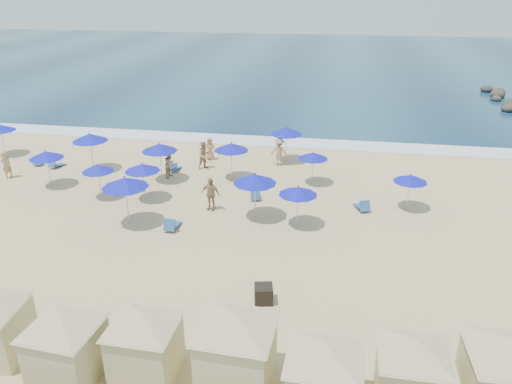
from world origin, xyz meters
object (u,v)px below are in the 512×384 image
Objects in this scene: umbrella_6 at (125,182)px; umbrella_10 at (313,156)px; umbrella_0 at (0,128)px; cabana_5 at (414,365)px; cabana_6 at (508,367)px; umbrella_4 at (159,147)px; umbrella_7 at (231,147)px; beachgoer_4 at (210,149)px; umbrella_12 at (255,179)px; beachgoer_3 at (279,152)px; umbrella_5 at (142,167)px; umbrella_8 at (298,191)px; umbrella_3 at (98,168)px; trash_bin at (264,294)px; umbrella_1 at (46,155)px; umbrella_11 at (410,178)px; cabana_3 at (236,340)px; beachgoer_5 at (204,155)px; beachgoer_2 at (210,194)px; cabana_2 at (144,336)px; cabana_4 at (324,370)px; beachgoer_0 at (6,164)px; beachgoer_1 at (170,164)px; umbrella_9 at (286,131)px; umbrella_2 at (90,137)px; cabana_1 at (65,338)px.

umbrella_10 is (8.90, 7.10, -0.50)m from umbrella_6.
umbrella_0 is 22.05m from umbrella_10.
cabana_5 is 2.56m from cabana_6.
umbrella_4 is (12.69, -2.77, 0.15)m from umbrella_0.
umbrella_7 is 1.57× the size of beachgoer_4.
umbrella_12 is 1.36× the size of beachgoer_3.
umbrella_5 is (0.04, -2.97, -0.21)m from umbrella_4.
umbrella_8 is at bearing 111.34° from cabana_5.
umbrella_7 is (-8.98, 16.87, 0.61)m from cabana_5.
beachgoer_4 is at bearing 58.37° from umbrella_3.
umbrella_7 is (3.89, 7.06, -0.20)m from umbrella_6.
trash_bin is 0.45× the size of beachgoer_4.
umbrella_7 is (10.62, 3.02, 0.11)m from umbrella_1.
cabana_6 is at bearing -31.69° from umbrella_1.
umbrella_5 is 14.68m from umbrella_11.
cabana_5 is at bearing 0.04° from cabana_3.
umbrella_11 is 13.31m from beachgoer_5.
umbrella_4 is at bearing -166.72° from umbrella_7.
beachgoer_2 is at bearing 105.92° from trash_bin.
cabana_2 reaches higher than umbrella_0.
cabana_4 is 25.58m from beachgoer_0.
umbrella_3 is 12.55m from umbrella_10.
umbrella_7 is at bearing 101.56° from beachgoer_2.
beachgoer_1 is (-0.04, 6.74, -1.48)m from umbrella_6.
trash_bin is 14.52m from beachgoer_1.
umbrella_9 is 4.33m from umbrella_10.
umbrella_2 is at bearing 172.21° from umbrella_11.
umbrella_3 is (-5.39, 13.39, 0.27)m from cabana_1.
cabana_2 is at bearing 60.64° from beachgoer_0.
cabana_3 is at bearing -51.89° from umbrella_6.
beachgoer_5 is at bearing -1.03° from umbrella_0.
cabana_1 reaches higher than umbrella_5.
umbrella_2 is 1.37× the size of beachgoer_3.
beachgoer_2 is 6.44m from beachgoer_5.
beachgoer_4 is at bearing 37.11° from umbrella_1.
cabana_5 is at bearing -133.64° from beachgoer_1.
cabana_3 is 1.07× the size of cabana_4.
umbrella_3 is at bearing 150.91° from beachgoer_1.
umbrella_4 is (2.56, 3.09, 0.38)m from umbrella_3.
beachgoer_4 is 1.81m from beachgoer_5.
beachgoer_5 is at bearing 133.16° from umbrella_8.
cabana_2 is 1.79× the size of umbrella_1.
trash_bin is 0.37× the size of beachgoer_3.
umbrella_12 is (-0.59, -9.10, 0.06)m from umbrella_9.
beachgoer_3 is at bearing 48.84° from umbrella_7.
beachgoer_5 is (2.09, 2.50, -1.24)m from umbrella_4.
cabana_1 is at bearing 90.44° from beachgoer_3.
cabana_5 reaches higher than umbrella_12.
umbrella_7 is 5.78m from umbrella_12.
cabana_5 is at bearing -176.14° from cabana_6.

